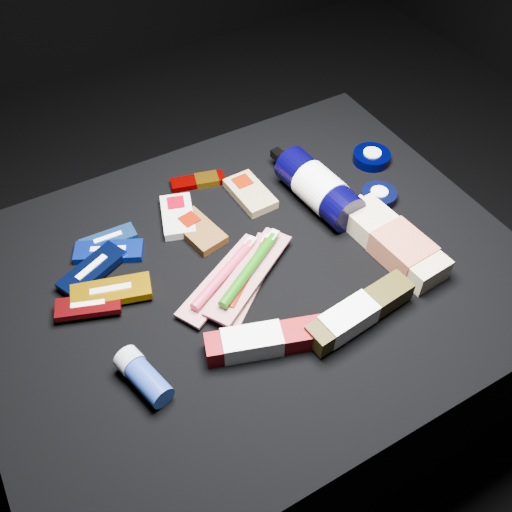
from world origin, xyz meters
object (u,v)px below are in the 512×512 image
lotion_bottle (318,188)px  toothpaste_carton_red (263,341)px  deodorant_stick (143,376)px  bodywash_bottle (395,243)px

lotion_bottle → toothpaste_carton_red: 0.37m
deodorant_stick → toothpaste_carton_red: (0.19, -0.04, -0.00)m
bodywash_bottle → toothpaste_carton_red: bodywash_bottle is taller
lotion_bottle → toothpaste_carton_red: size_ratio=1.21×
lotion_bottle → deodorant_stick: 0.51m
lotion_bottle → toothpaste_carton_red: lotion_bottle is taller
bodywash_bottle → toothpaste_carton_red: bearing=-173.9°
lotion_bottle → bodywash_bottle: size_ratio=1.08×
lotion_bottle → deodorant_stick: lotion_bottle is taller
bodywash_bottle → deodorant_stick: (-0.51, -0.03, -0.00)m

